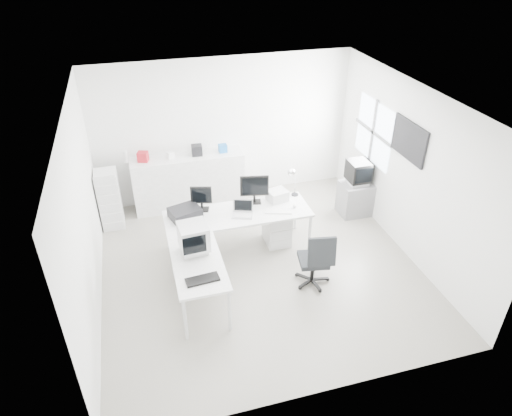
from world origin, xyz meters
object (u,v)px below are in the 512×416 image
object	(u,v)px
lcd_monitor_small	(201,199)
filing_cabinet	(110,199)
drawer_pedestal	(277,227)
sideboard	(189,181)
crt_monitor	(194,239)
office_chair	(313,257)
inkjet_printer	(185,213)
laser_printer	(277,195)
lcd_monitor_large	(254,190)
tv_cabinet	(355,198)
main_desk	(238,232)
crt_tv	(359,173)
laptop	(242,210)
side_desk	(199,282)

from	to	relation	value
lcd_monitor_small	filing_cabinet	world-z (taller)	lcd_monitor_small
drawer_pedestal	sideboard	bearing A→B (deg)	127.28
crt_monitor	office_chair	xyz separation A→B (m)	(1.75, -0.28, -0.49)
inkjet_printer	crt_monitor	world-z (taller)	crt_monitor
inkjet_printer	laser_printer	bearing A→B (deg)	-12.65
drawer_pedestal	lcd_monitor_small	world-z (taller)	lcd_monitor_small
lcd_monitor_large	filing_cabinet	world-z (taller)	lcd_monitor_large
inkjet_printer	laser_printer	distance (m)	1.60
office_chair	tv_cabinet	distance (m)	2.28
lcd_monitor_large	crt_monitor	bearing A→B (deg)	-126.53
main_desk	sideboard	xyz separation A→B (m)	(-0.57, 1.72, 0.16)
tv_cabinet	crt_tv	world-z (taller)	crt_tv
lcd_monitor_small	sideboard	bearing A→B (deg)	106.55
sideboard	laptop	bearing A→B (deg)	-71.15
sideboard	main_desk	bearing A→B (deg)	-71.63
drawer_pedestal	laser_printer	bearing A→B (deg)	73.61
lcd_monitor_small	tv_cabinet	world-z (taller)	lcd_monitor_small
inkjet_printer	crt_tv	size ratio (longest dim) A/B	0.95
lcd_monitor_small	laser_printer	world-z (taller)	lcd_monitor_small
lcd_monitor_small	crt_monitor	size ratio (longest dim) A/B	0.96
lcd_monitor_large	tv_cabinet	size ratio (longest dim) A/B	0.77
crt_monitor	lcd_monitor_small	bearing A→B (deg)	70.25
office_chair	lcd_monitor_large	bearing A→B (deg)	121.73
drawer_pedestal	office_chair	xyz separation A→B (m)	(0.20, -1.18, 0.19)
laptop	filing_cabinet	world-z (taller)	filing_cabinet
lcd_monitor_small	laser_printer	bearing A→B (deg)	14.41
inkjet_printer	sideboard	world-z (taller)	sideboard
office_chair	lcd_monitor_small	bearing A→B (deg)	146.42
tv_cabinet	filing_cabinet	xyz separation A→B (m)	(-4.50, 0.82, 0.23)
main_desk	sideboard	bearing A→B (deg)	108.37
lcd_monitor_large	side_desk	bearing A→B (deg)	-120.67
inkjet_printer	laptop	bearing A→B (deg)	-29.47
side_desk	laser_printer	size ratio (longest dim) A/B	4.35
laser_printer	lcd_monitor_large	bearing A→B (deg)	162.22
side_desk	lcd_monitor_large	xyz separation A→B (m)	(1.20, 1.35, 0.62)
drawer_pedestal	sideboard	distance (m)	2.11
drawer_pedestal	laptop	bearing A→B (deg)	-167.01
crt_tv	sideboard	distance (m)	3.25
crt_monitor	filing_cabinet	bearing A→B (deg)	114.07
inkjet_printer	laptop	size ratio (longest dim) A/B	1.36
lcd_monitor_small	office_chair	xyz separation A→B (m)	(1.45, -1.38, -0.48)
drawer_pedestal	crt_tv	size ratio (longest dim) A/B	1.20
laptop	filing_cabinet	bearing A→B (deg)	164.32
inkjet_printer	office_chair	size ratio (longest dim) A/B	0.49
side_desk	office_chair	xyz separation A→B (m)	(1.75, -0.03, 0.11)
crt_tv	drawer_pedestal	bearing A→B (deg)	-163.87
tv_cabinet	office_chair	bearing A→B (deg)	-132.48
main_desk	laser_printer	bearing A→B (deg)	16.35
main_desk	side_desk	bearing A→B (deg)	-127.69
laser_printer	sideboard	world-z (taller)	sideboard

